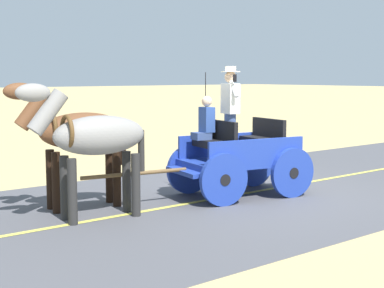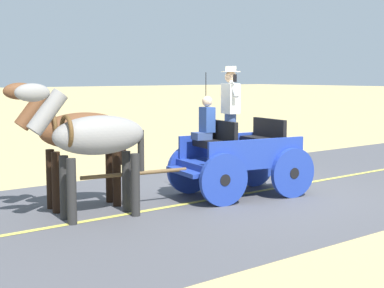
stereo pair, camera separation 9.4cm
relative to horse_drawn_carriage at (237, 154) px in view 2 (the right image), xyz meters
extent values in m
plane|color=tan|center=(0.02, -0.52, -0.82)|extent=(200.00, 200.00, 0.00)
cube|color=#4C4C51|center=(0.02, -0.52, -0.81)|extent=(6.56, 160.00, 0.01)
cube|color=#DBCC4C|center=(0.02, -0.52, -0.81)|extent=(0.12, 160.00, 0.00)
cube|color=#1E3899|center=(-0.01, -0.08, -0.16)|extent=(1.57, 2.38, 0.12)
cube|color=#1E3899|center=(-0.57, 0.02, 0.12)|extent=(0.43, 2.07, 0.44)
cube|color=#1E3899|center=(0.55, -0.18, 0.12)|extent=(0.43, 2.07, 0.44)
cube|color=#1E3899|center=(0.21, 1.12, -0.26)|extent=(1.11, 0.43, 0.08)
cube|color=#1E3899|center=(-0.23, -1.26, -0.34)|extent=(0.74, 0.33, 0.06)
cube|color=black|center=(0.10, 0.51, 0.22)|extent=(1.07, 0.54, 0.14)
cube|color=black|center=(0.06, 0.34, 0.44)|extent=(1.02, 0.26, 0.44)
cube|color=black|center=(-0.10, -0.57, 0.22)|extent=(1.07, 0.54, 0.14)
cube|color=black|center=(-0.13, -0.75, 0.44)|extent=(1.02, 0.26, 0.44)
cylinder|color=#1E3899|center=(-0.51, 0.79, -0.34)|extent=(0.27, 0.96, 0.96)
cylinder|color=black|center=(-0.51, 0.79, -0.34)|extent=(0.16, 0.23, 0.21)
cylinder|color=#1E3899|center=(0.76, 0.56, -0.34)|extent=(0.27, 0.96, 0.96)
cylinder|color=black|center=(0.76, 0.56, -0.34)|extent=(0.16, 0.23, 0.21)
cylinder|color=#1E3899|center=(-0.79, -0.72, -0.34)|extent=(0.27, 0.96, 0.96)
cylinder|color=black|center=(-0.79, -0.72, -0.34)|extent=(0.16, 0.23, 0.21)
cylinder|color=#1E3899|center=(0.49, -0.96, -0.34)|extent=(0.27, 0.96, 0.96)
cylinder|color=black|center=(0.49, -0.96, -0.34)|extent=(0.16, 0.23, 0.21)
cylinder|color=brown|center=(0.38, 2.08, -0.21)|extent=(0.43, 1.98, 0.07)
cylinder|color=black|center=(0.39, 0.46, 0.92)|extent=(0.02, 0.02, 1.30)
cylinder|color=#384C7F|center=(-0.10, 0.27, 0.35)|extent=(0.22, 0.22, 0.90)
cube|color=silver|center=(-0.10, 0.27, 1.08)|extent=(0.37, 0.28, 0.56)
sphere|color=beige|center=(-0.10, 0.27, 1.48)|extent=(0.22, 0.22, 0.22)
cylinder|color=beige|center=(-0.10, 0.27, 1.58)|extent=(0.36, 0.36, 0.01)
cylinder|color=beige|center=(-0.10, 0.27, 1.63)|extent=(0.20, 0.20, 0.10)
cylinder|color=silver|center=(-0.27, 0.34, 1.26)|extent=(0.27, 0.13, 0.32)
cube|color=black|center=(-0.33, 0.37, 1.46)|extent=(0.03, 0.07, 0.14)
cube|color=#384C7F|center=(0.36, 0.59, 0.36)|extent=(0.33, 0.36, 0.14)
cube|color=#2D4C99|center=(0.34, 0.47, 0.67)|extent=(0.33, 0.25, 0.48)
sphere|color=beige|center=(0.34, 0.47, 1.02)|extent=(0.20, 0.20, 0.20)
ellipsoid|color=gray|center=(0.10, 2.95, 0.55)|extent=(0.77, 1.62, 0.64)
cylinder|color=#272726|center=(-0.01, 3.51, -0.29)|extent=(0.15, 0.15, 1.05)
cylinder|color=#272726|center=(0.36, 3.46, -0.29)|extent=(0.15, 0.15, 1.05)
cylinder|color=#272726|center=(-0.16, 2.43, -0.29)|extent=(0.15, 0.15, 1.05)
cylinder|color=#272726|center=(0.21, 2.38, -0.29)|extent=(0.15, 0.15, 1.05)
cylinder|color=gray|center=(0.22, 3.78, 0.95)|extent=(0.35, 0.68, 0.73)
ellipsoid|color=gray|center=(0.25, 4.00, 1.26)|extent=(0.29, 0.57, 0.28)
cube|color=#272726|center=(0.21, 3.76, 0.99)|extent=(0.13, 0.51, 0.56)
cylinder|color=#272726|center=(0.00, 2.21, 0.25)|extent=(0.11, 0.11, 0.70)
torus|color=brown|center=(0.18, 3.49, 0.63)|extent=(0.55, 0.14, 0.55)
ellipsoid|color=brown|center=(0.95, 2.79, 0.55)|extent=(0.83, 1.63, 0.64)
cylinder|color=black|center=(0.86, 3.36, -0.29)|extent=(0.15, 0.15, 1.05)
cylinder|color=black|center=(1.22, 3.30, -0.29)|extent=(0.15, 0.15, 1.05)
cylinder|color=black|center=(0.67, 2.29, -0.29)|extent=(0.15, 0.15, 1.05)
cylinder|color=black|center=(1.03, 2.22, -0.29)|extent=(0.15, 0.15, 1.05)
cylinder|color=brown|center=(1.10, 3.62, 0.95)|extent=(0.37, 0.68, 0.73)
ellipsoid|color=brown|center=(1.13, 3.84, 1.26)|extent=(0.31, 0.57, 0.28)
cube|color=black|center=(1.09, 3.60, 0.99)|extent=(0.15, 0.51, 0.56)
cylinder|color=black|center=(0.81, 2.06, 0.25)|extent=(0.11, 0.11, 0.70)
torus|color=brown|center=(1.04, 3.33, 0.63)|extent=(0.55, 0.17, 0.55)
camera|label=1|loc=(-8.08, 7.64, 1.52)|focal=54.27mm
camera|label=2|loc=(-8.14, 7.57, 1.52)|focal=54.27mm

